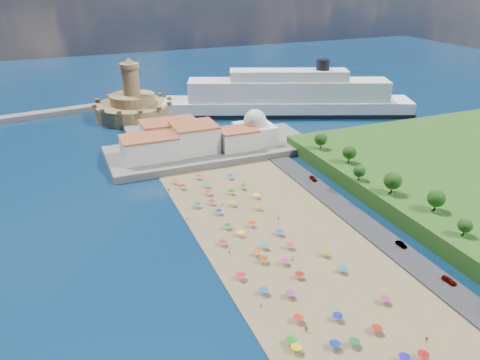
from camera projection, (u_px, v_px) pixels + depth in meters
name	position (u px, v px, depth m)	size (l,w,h in m)	color
ground	(259.00, 238.00, 142.01)	(700.00, 700.00, 0.00)	#071938
terrace	(212.00, 149.00, 206.27)	(90.00, 36.00, 3.00)	#59544C
jetty	(146.00, 132.00, 228.30)	(18.00, 70.00, 2.40)	#59544C
waterfront_buildings	(182.00, 139.00, 199.68)	(57.00, 29.00, 11.00)	silver
domed_building	(255.00, 129.00, 208.36)	(16.00, 16.00, 15.00)	silver
fortress	(133.00, 106.00, 251.27)	(40.00, 40.00, 32.40)	#96704B
cruise_ship	(288.00, 98.00, 257.27)	(134.68, 69.15, 29.87)	black
beach_parasols	(271.00, 252.00, 131.17)	(31.68, 116.60, 2.20)	gray
beachgoers	(253.00, 242.00, 137.71)	(34.25, 95.46, 1.87)	tan
parked_cars	(372.00, 223.00, 147.59)	(2.04, 73.03, 1.42)	gray
hillside_trees	(407.00, 189.00, 149.45)	(14.05, 107.97, 7.64)	#382314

